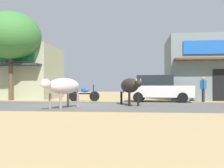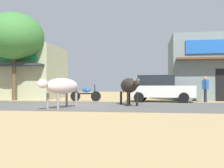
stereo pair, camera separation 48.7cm
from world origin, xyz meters
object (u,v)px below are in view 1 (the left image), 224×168
Objects in this scene: cow_near_brown at (64,86)px; cow_far_dark at (130,86)px; parked_hatchback_car at (159,88)px; parked_motorcycle at (85,94)px; pedestrian_by_shop at (203,87)px; roadside_tree at (11,36)px.

cow_near_brown is 3.51m from cow_far_dark.
parked_hatchback_car is 7.05m from cow_near_brown.
parked_hatchback_car is at bearing -0.58° from parked_motorcycle.
parked_hatchback_car is 2.65× the size of pedestrian_by_shop.
parked_hatchback_car is 4.75m from parked_motorcycle.
cow_near_brown is 1.69× the size of pedestrian_by_shop.
pedestrian_by_shop reaches higher than parked_motorcycle.
pedestrian_by_shop reaches higher than cow_near_brown.
cow_far_dark is at bearing -25.47° from roadside_tree.
cow_far_dark reaches higher than cow_near_brown.
parked_hatchback_car is 2.72m from pedestrian_by_shop.
parked_motorcycle is 0.77× the size of cow_far_dark.
roadside_tree reaches higher than parked_motorcycle.
cow_far_dark is (2.74, 2.18, 0.04)m from cow_near_brown.
roadside_tree is 13.31m from pedestrian_by_shop.
cow_near_brown is at bearing -128.82° from parked_hatchback_car.
roadside_tree is 3.94× the size of pedestrian_by_shop.
parked_motorcycle is at bearing 179.42° from parked_hatchback_car.
parked_motorcycle is at bearing -6.85° from roadside_tree.
parked_hatchback_car is at bearing -3.92° from roadside_tree.
cow_far_dark is (-1.68, -3.32, 0.14)m from parked_hatchback_car.
roadside_tree is 2.33× the size of cow_near_brown.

